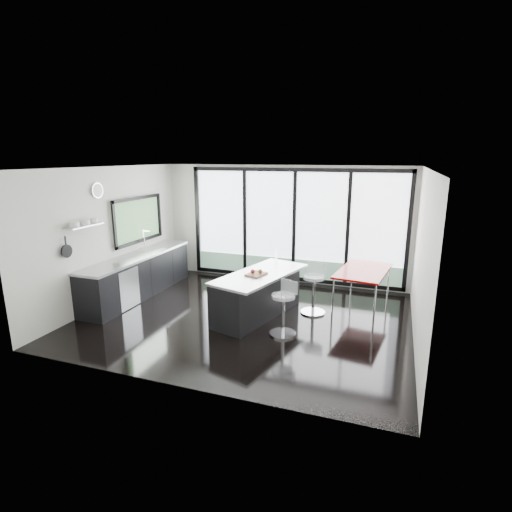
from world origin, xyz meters
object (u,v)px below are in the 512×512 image
at_px(red_table, 362,290).
at_px(island, 257,294).
at_px(bar_stool_far, 313,295).
at_px(bar_stool_near, 283,315).

bearing_deg(red_table, island, -151.37).
relative_size(island, red_table, 1.49).
bearing_deg(bar_stool_far, bar_stool_near, -99.66).
distance_m(bar_stool_near, bar_stool_far, 1.17).
bearing_deg(bar_stool_near, bar_stool_far, 98.98).
height_order(bar_stool_near, red_table, red_table).
xyz_separation_m(island, bar_stool_near, (0.70, -0.66, -0.07)).
xyz_separation_m(bar_stool_far, red_table, (0.87, 0.54, 0.03)).
xyz_separation_m(island, bar_stool_far, (0.99, 0.47, -0.06)).
distance_m(island, bar_stool_near, 0.96).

